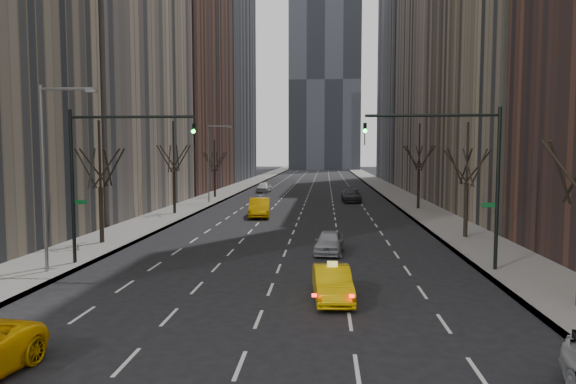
# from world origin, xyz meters

# --- Properties ---
(ground) EXTENTS (400.00, 400.00, 0.00)m
(ground) POSITION_xyz_m (0.00, 0.00, 0.00)
(ground) COLOR black
(ground) RESTS_ON ground
(sidewalk_left) EXTENTS (4.50, 320.00, 0.15)m
(sidewalk_left) POSITION_xyz_m (-12.25, 70.00, 0.07)
(sidewalk_left) COLOR slate
(sidewalk_left) RESTS_ON ground
(sidewalk_right) EXTENTS (4.50, 320.00, 0.15)m
(sidewalk_right) POSITION_xyz_m (12.25, 70.00, 0.07)
(sidewalk_right) COLOR slate
(sidewalk_right) RESTS_ON ground
(bld_left_far) EXTENTS (14.00, 28.00, 44.00)m
(bld_left_far) POSITION_xyz_m (-21.50, 66.00, 22.00)
(bld_left_far) COLOR brown
(bld_left_far) RESTS_ON ground
(bld_left_deep) EXTENTS (14.00, 30.00, 60.00)m
(bld_left_deep) POSITION_xyz_m (-21.50, 96.00, 30.00)
(bld_left_deep) COLOR #5D5D61
(bld_left_deep) RESTS_ON ground
(bld_right_far) EXTENTS (14.00, 28.00, 50.00)m
(bld_right_far) POSITION_xyz_m (21.50, 64.00, 25.00)
(bld_right_far) COLOR gray
(bld_right_far) RESTS_ON ground
(bld_right_deep) EXTENTS (14.00, 30.00, 58.00)m
(bld_right_deep) POSITION_xyz_m (21.50, 95.00, 29.00)
(bld_right_deep) COLOR #5D5D61
(bld_right_deep) RESTS_ON ground
(tree_lw_b) EXTENTS (3.36, 3.50, 7.82)m
(tree_lw_b) POSITION_xyz_m (-12.00, 18.00, 3.72)
(tree_lw_b) COLOR black
(tree_lw_b) RESTS_ON ground
(tree_lw_c) EXTENTS (3.36, 3.50, 8.74)m
(tree_lw_c) POSITION_xyz_m (-12.00, 34.00, 4.04)
(tree_lw_c) COLOR black
(tree_lw_c) RESTS_ON ground
(tree_lw_d) EXTENTS (3.36, 3.50, 7.36)m
(tree_lw_d) POSITION_xyz_m (-12.00, 52.00, 3.56)
(tree_lw_d) COLOR black
(tree_lw_d) RESTS_ON ground
(tree_rw_b) EXTENTS (3.36, 3.50, 7.82)m
(tree_rw_b) POSITION_xyz_m (12.00, 22.00, 3.72)
(tree_rw_b) COLOR black
(tree_rw_b) RESTS_ON ground
(tree_rw_c) EXTENTS (3.36, 3.50, 8.74)m
(tree_rw_c) POSITION_xyz_m (12.00, 40.00, 4.04)
(tree_rw_c) COLOR black
(tree_rw_c) RESTS_ON ground
(traffic_mast_left) EXTENTS (6.69, 0.39, 8.00)m
(traffic_mast_left) POSITION_xyz_m (-9.11, 12.00, 5.49)
(traffic_mast_left) COLOR black
(traffic_mast_left) RESTS_ON ground
(traffic_mast_right) EXTENTS (6.69, 0.39, 8.00)m
(traffic_mast_right) POSITION_xyz_m (9.11, 12.00, 5.49)
(traffic_mast_right) COLOR black
(traffic_mast_right) RESTS_ON ground
(streetlight_near) EXTENTS (2.83, 0.22, 9.00)m
(streetlight_near) POSITION_xyz_m (-10.84, 10.00, 5.62)
(streetlight_near) COLOR slate
(streetlight_near) RESTS_ON ground
(streetlight_far) EXTENTS (2.83, 0.22, 9.00)m
(streetlight_far) POSITION_xyz_m (-10.84, 45.00, 5.62)
(streetlight_far) COLOR slate
(streetlight_far) RESTS_ON ground
(taxi_sedan) EXTENTS (1.75, 4.21, 1.35)m
(taxi_sedan) POSITION_xyz_m (2.66, 6.62, 0.68)
(taxi_sedan) COLOR #D7A804
(taxi_sedan) RESTS_ON ground
(silver_sedan_ahead) EXTENTS (1.99, 4.05, 1.33)m
(silver_sedan_ahead) POSITION_xyz_m (2.61, 16.22, 0.66)
(silver_sedan_ahead) COLOR #999BA1
(silver_sedan_ahead) RESTS_ON ground
(far_taxi) EXTENTS (2.28, 5.35, 1.72)m
(far_taxi) POSITION_xyz_m (-3.66, 32.89, 0.86)
(far_taxi) COLOR #EBA404
(far_taxi) RESTS_ON ground
(far_suv_grey) EXTENTS (2.32, 5.55, 1.60)m
(far_suv_grey) POSITION_xyz_m (5.47, 48.04, 0.80)
(far_suv_grey) COLOR #2C2C31
(far_suv_grey) RESTS_ON ground
(far_car_white) EXTENTS (2.08, 4.61, 1.54)m
(far_car_white) POSITION_xyz_m (-6.76, 61.79, 0.77)
(far_car_white) COLOR silver
(far_car_white) RESTS_ON ground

